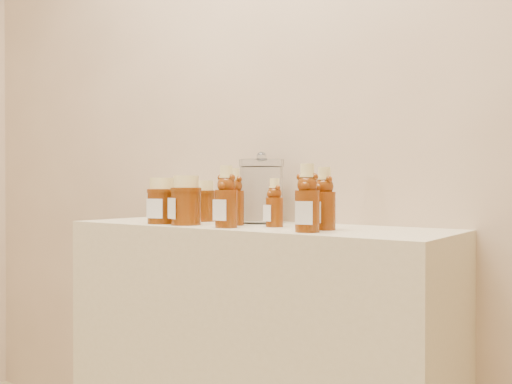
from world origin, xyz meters
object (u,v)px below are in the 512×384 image
Objects in this scene: glass_canister at (261,189)px; bear_bottle_front_left at (226,193)px; display_table at (251,374)px; bear_bottle_back_left at (234,193)px; honey_jar_left at (162,201)px.

bear_bottle_front_left is at bearing -81.69° from glass_canister.
bear_bottle_back_left is (-0.03, -0.04, 0.55)m from display_table.
display_table is at bearing 5.75° from honey_jar_left.
bear_bottle_back_left is 1.35× the size of honey_jar_left.
glass_canister reaches higher than bear_bottle_back_left.
display_table is 6.07× the size of bear_bottle_front_left.
bear_bottle_front_left reaches higher than bear_bottle_back_left.
display_table is 0.56m from bear_bottle_front_left.
glass_canister is (-0.02, 0.09, 0.56)m from display_table.
glass_canister is at bearing 83.55° from bear_bottle_back_left.
bear_bottle_front_left is 0.27m from honey_jar_left.
bear_bottle_back_left reaches higher than display_table.
glass_canister is (0.24, 0.20, 0.04)m from honey_jar_left.
bear_bottle_back_left is at bearing -95.27° from glass_canister.
bear_bottle_back_left is 0.13m from glass_canister.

